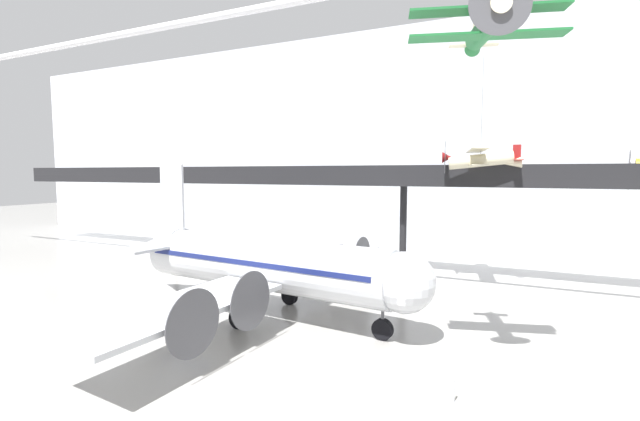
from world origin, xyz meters
name	(u,v)px	position (x,y,z in m)	size (l,w,h in m)	color
ground_plane	(290,366)	(0.00, 0.00, 0.00)	(260.00, 260.00, 0.00)	#9E9B96
hangar_back_wall	(428,141)	(0.00, 35.92, 14.00)	(140.00, 3.00, 27.99)	silver
mezzanine_walkway	(401,183)	(0.00, 22.77, 9.04)	(110.00, 3.20, 10.73)	black
airliner_silver_main	(261,264)	(-5.73, 6.29, 3.65)	(24.99, 28.60, 10.64)	silver
suspended_plane_green_biplane	(485,28)	(8.85, 1.55, 16.25)	(6.54, 5.51, 6.95)	#1E6B33
suspended_plane_cream_biplane	(480,160)	(7.38, 20.28, 11.12)	(6.53, 7.94, 11.93)	beige
stanchion_barrier	(454,396)	(8.18, -0.11, 0.33)	(0.36, 0.36, 1.08)	#B2B5BA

